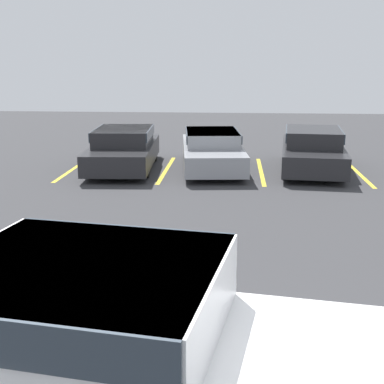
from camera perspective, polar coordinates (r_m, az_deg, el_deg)
stall_stripe_a at (r=17.07m, az=-12.43°, el=2.51°), size 0.12×4.07×0.01m
stall_stripe_b at (r=16.47m, az=-2.75°, el=2.41°), size 0.12×4.07×0.01m
stall_stripe_c at (r=16.36m, az=7.36°, el=2.23°), size 0.12×4.07×0.01m
stall_stripe_d at (r=16.76m, az=17.29°, el=1.99°), size 0.12×4.07×0.01m
pickup_truck at (r=4.51m, az=-7.26°, el=-18.56°), size 6.15×2.96×1.81m
parked_sedan_a at (r=16.63m, az=-7.31°, el=4.74°), size 2.09×4.54×1.25m
parked_sedan_b at (r=16.51m, az=2.15°, el=4.64°), size 2.21×4.77×1.17m
parked_sedan_c at (r=16.61m, az=12.75°, el=4.52°), size 2.20×4.53×1.26m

